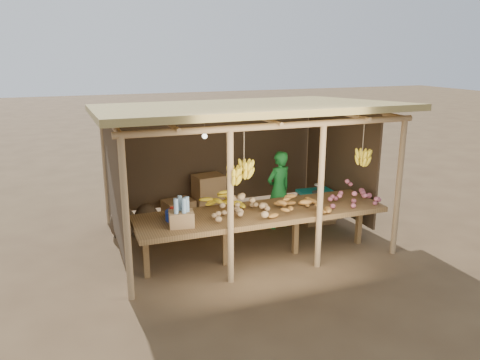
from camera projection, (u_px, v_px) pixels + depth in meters
name	position (u px, v px, depth m)	size (l,w,h in m)	color
ground	(240.00, 237.00, 8.28)	(60.00, 60.00, 0.00)	brown
stall_structure	(244.00, 130.00, 7.73)	(4.70, 3.50, 2.43)	#A07C52
counter	(261.00, 215.00, 7.22)	(3.90, 1.05, 0.80)	brown
potato_heap	(241.00, 205.00, 6.91)	(0.99, 0.59, 0.37)	tan
sweet_potato_heap	(295.00, 200.00, 7.18)	(0.91, 0.55, 0.36)	#A36B2A
onion_heap	(352.00, 193.00, 7.50)	(0.88, 0.53, 0.36)	#B05563
banana_pile	(224.00, 197.00, 7.33)	(0.66, 0.39, 0.35)	yellow
tomato_basin	(178.00, 214.00, 6.82)	(0.38, 0.38, 0.20)	navy
bottle_box	(181.00, 215.00, 6.54)	(0.38, 0.32, 0.43)	#9F7547
vendor	(279.00, 190.00, 8.56)	(0.53, 0.35, 1.45)	#1A772A
tarp_crate	(317.00, 205.00, 8.97)	(0.68, 0.59, 0.78)	brown
carton_stack	(199.00, 202.00, 8.99)	(1.20, 0.51, 0.87)	#9F7547
burlap_sacks	(135.00, 219.00, 8.37)	(0.89, 0.46, 0.63)	#463320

